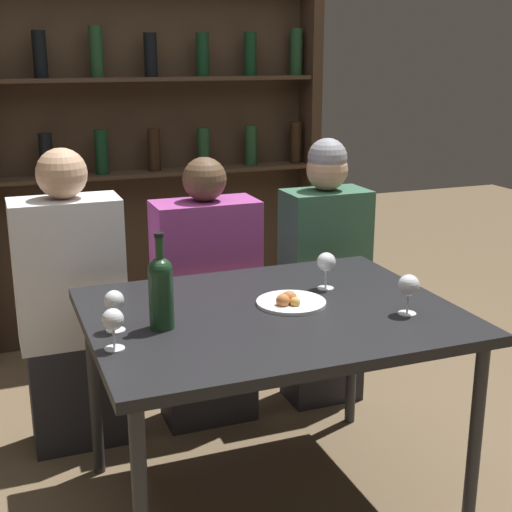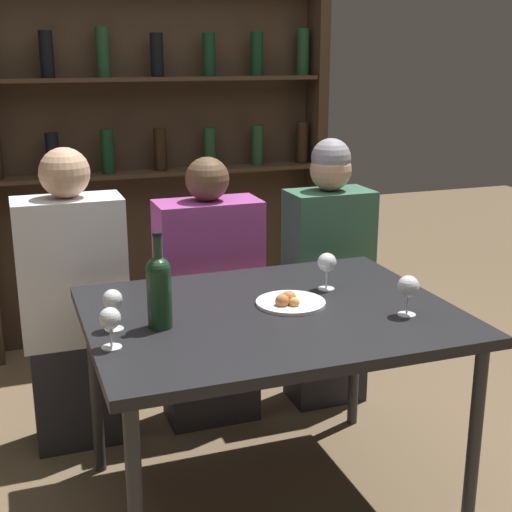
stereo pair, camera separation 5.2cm
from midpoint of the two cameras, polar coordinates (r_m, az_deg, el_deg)
The scene contains 12 objects.
ground_plane at distance 2.74m, azimuth 0.55°, elevation -18.98°, with size 10.00×10.00×0.00m, color brown.
dining_table at distance 2.42m, azimuth 0.60°, elevation -5.68°, with size 1.22×0.95×0.74m.
wine_rack_wall at distance 3.90m, azimuth -8.76°, elevation 9.60°, with size 1.88×0.21×2.19m.
wine_bottle at distance 2.22m, azimuth -8.28°, elevation -2.62°, with size 0.08×0.08×0.31m.
wine_glass_0 at distance 2.10m, azimuth -12.07°, elevation -5.11°, with size 0.06×0.06×0.13m.
wine_glass_1 at distance 2.58m, azimuth 5.07°, elevation -0.58°, with size 0.07×0.07×0.14m.
wine_glass_2 at distance 2.23m, azimuth -11.92°, elevation -3.66°, with size 0.06×0.06×0.13m.
wine_glass_3 at distance 2.37m, azimuth 11.51°, elevation -2.40°, with size 0.07×0.07×0.14m.
food_plate_0 at distance 2.44m, azimuth 2.11°, elevation -3.64°, with size 0.24×0.24×0.05m.
seated_person_left at distance 2.95m, azimuth -14.99°, elevation -4.33°, with size 0.42×0.22×1.23m.
seated_person_center at distance 3.06m, azimuth -4.43°, elevation -3.76°, with size 0.43×0.22×1.16m.
seated_person_right at distance 3.23m, azimuth 5.01°, elevation -1.83°, with size 0.37×0.22×1.22m.
Camera 1 is at (-0.85, -2.08, 1.57)m, focal length 50.00 mm.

